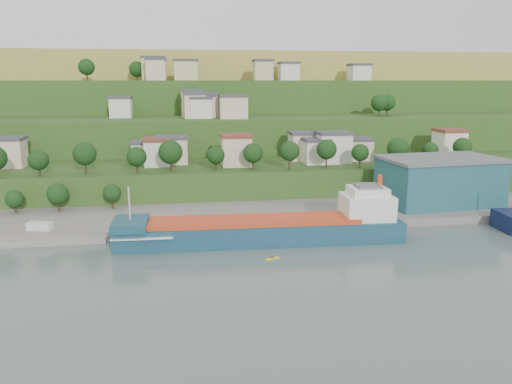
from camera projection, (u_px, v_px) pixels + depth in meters
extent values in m
plane|color=#43524B|center=(274.00, 256.00, 101.81)|extent=(500.00, 500.00, 0.00)
cube|color=slate|center=(329.00, 216.00, 131.73)|extent=(220.00, 26.00, 4.00)
cube|color=slate|center=(22.00, 236.00, 115.04)|extent=(40.00, 18.00, 2.40)
cube|color=#284719|center=(241.00, 195.00, 155.84)|extent=(260.00, 32.00, 20.00)
cube|color=#284719|center=(231.00, 177.00, 184.78)|extent=(280.00, 32.00, 44.00)
cube|color=#284719|center=(224.00, 164.00, 213.73)|extent=(300.00, 32.00, 70.00)
cube|color=olive|center=(213.00, 143.00, 285.13)|extent=(360.00, 120.00, 96.00)
cube|color=beige|center=(8.00, 154.00, 146.31)|extent=(9.40, 7.51, 8.03)
cube|color=#3F3F44|center=(6.00, 138.00, 145.34)|extent=(10.00, 8.11, 0.90)
cube|color=silver|center=(145.00, 153.00, 153.63)|extent=(7.45, 7.99, 6.12)
cube|color=#3F3F44|center=(144.00, 142.00, 152.86)|extent=(8.05, 8.59, 0.90)
cube|color=silver|center=(157.00, 153.00, 149.54)|extent=(7.37, 8.65, 7.42)
cube|color=brown|center=(157.00, 139.00, 148.63)|extent=(7.97, 9.25, 0.90)
cube|color=beige|center=(172.00, 151.00, 152.89)|extent=(9.47, 7.85, 7.61)
cube|color=#3F3F44|center=(171.00, 137.00, 151.96)|extent=(10.07, 8.45, 0.90)
cube|color=beige|center=(236.00, 151.00, 148.78)|extent=(8.52, 8.13, 8.58)
cube|color=brown|center=(236.00, 136.00, 147.74)|extent=(9.12, 8.73, 0.90)
cube|color=beige|center=(301.00, 147.00, 159.98)|extent=(7.14, 8.08, 8.21)
cube|color=#3F3F44|center=(302.00, 133.00, 158.98)|extent=(7.74, 8.68, 0.90)
cube|color=silver|center=(316.00, 152.00, 153.33)|extent=(7.41, 7.81, 6.86)
cube|color=#3F3F44|center=(316.00, 140.00, 152.48)|extent=(8.01, 8.41, 0.90)
cube|color=silver|center=(333.00, 148.00, 154.37)|extent=(9.77, 8.17, 8.81)
cube|color=#3F3F44|center=(334.00, 133.00, 153.30)|extent=(10.37, 8.77, 0.90)
cube|color=beige|center=(359.00, 150.00, 160.53)|extent=(7.26, 7.94, 6.27)
cube|color=#3F3F44|center=(359.00, 139.00, 159.75)|extent=(7.86, 8.54, 0.90)
cube|color=silver|center=(449.00, 145.00, 163.84)|extent=(8.03, 8.63, 8.65)
cube|color=brown|center=(450.00, 130.00, 162.80)|extent=(8.63, 9.23, 0.90)
cube|color=silver|center=(121.00, 108.00, 177.73)|extent=(7.35, 7.72, 6.71)
cube|color=#3F3F44|center=(120.00, 97.00, 176.90)|extent=(7.95, 8.32, 0.90)
cube|color=#C6BD80|center=(193.00, 104.00, 182.25)|extent=(8.28, 9.00, 8.93)
cube|color=#3F3F44|center=(192.00, 91.00, 181.17)|extent=(8.88, 9.60, 0.90)
cube|color=beige|center=(196.00, 106.00, 175.43)|extent=(7.67, 7.00, 8.08)
cube|color=#3F3F44|center=(195.00, 94.00, 174.45)|extent=(8.27, 7.60, 0.90)
cube|color=silver|center=(201.00, 109.00, 175.62)|extent=(7.36, 7.78, 6.67)
cube|color=#3F3F44|center=(201.00, 98.00, 174.79)|extent=(7.96, 8.38, 0.90)
cube|color=beige|center=(202.00, 107.00, 178.42)|extent=(8.83, 7.97, 7.41)
cube|color=#3F3F44|center=(202.00, 95.00, 177.51)|extent=(9.43, 8.57, 0.90)
cube|color=silver|center=(207.00, 106.00, 179.87)|extent=(7.74, 7.34, 7.96)
cube|color=#3F3F44|center=(207.00, 94.00, 178.90)|extent=(8.34, 7.94, 0.90)
cube|color=beige|center=(233.00, 108.00, 173.90)|extent=(9.39, 8.32, 7.34)
cube|color=#3F3F44|center=(233.00, 96.00, 172.99)|extent=(9.99, 8.92, 0.90)
cube|color=#C6BD80|center=(154.00, 69.00, 205.64)|extent=(9.19, 7.08, 8.84)
cube|color=#3F3F44|center=(153.00, 57.00, 204.57)|extent=(9.79, 7.68, 0.90)
cube|color=beige|center=(156.00, 70.00, 199.26)|extent=(7.62, 8.30, 7.84)
cube|color=#3F3F44|center=(156.00, 59.00, 198.31)|extent=(8.22, 8.90, 0.90)
cube|color=#C6BD80|center=(186.00, 71.00, 197.77)|extent=(9.10, 8.80, 7.31)
cube|color=#3F3F44|center=(186.00, 60.00, 196.87)|extent=(9.70, 9.40, 0.90)
cube|color=#C6BD80|center=(263.00, 71.00, 206.70)|extent=(7.60, 7.26, 7.59)
cube|color=#3F3F44|center=(263.00, 60.00, 205.77)|extent=(8.20, 7.86, 0.90)
cube|color=silver|center=(289.00, 72.00, 215.06)|extent=(8.25, 7.19, 6.91)
cube|color=#3F3F44|center=(289.00, 63.00, 214.20)|extent=(8.85, 7.79, 0.90)
cube|color=silver|center=(359.00, 73.00, 216.15)|extent=(8.15, 8.74, 6.20)
cube|color=#3F3F44|center=(359.00, 65.00, 215.38)|extent=(8.75, 9.34, 0.90)
cylinder|color=#382619|center=(39.00, 171.00, 132.88)|extent=(0.50, 0.50, 2.88)
sphere|color=black|center=(38.00, 160.00, 132.23)|extent=(5.41, 5.41, 5.41)
cylinder|color=#382619|center=(86.00, 167.00, 135.78)|extent=(0.50, 0.50, 3.90)
sphere|color=black|center=(85.00, 154.00, 134.97)|extent=(6.34, 6.34, 6.34)
cylinder|color=#382619|center=(137.00, 167.00, 138.18)|extent=(0.50, 0.50, 2.93)
sphere|color=black|center=(137.00, 157.00, 137.53)|extent=(5.53, 5.53, 5.53)
cylinder|color=#382619|center=(171.00, 165.00, 140.06)|extent=(0.50, 0.50, 3.59)
sphere|color=black|center=(170.00, 152.00, 139.26)|extent=(6.76, 6.76, 6.76)
cylinder|color=#382619|center=(216.00, 165.00, 142.33)|extent=(0.50, 0.50, 2.81)
sphere|color=black|center=(216.00, 155.00, 141.71)|extent=(5.10, 5.10, 5.10)
cylinder|color=#382619|center=(253.00, 164.00, 141.99)|extent=(0.50, 0.50, 3.32)
sphere|color=black|center=(253.00, 153.00, 141.28)|extent=(5.69, 5.69, 5.69)
cylinder|color=#382619|center=(290.00, 163.00, 141.98)|extent=(0.50, 0.50, 3.93)
sphere|color=black|center=(290.00, 151.00, 141.21)|extent=(5.65, 5.65, 5.65)
cylinder|color=#382619|center=(326.00, 162.00, 144.87)|extent=(0.50, 0.50, 3.92)
sphere|color=black|center=(327.00, 149.00, 144.09)|extent=(5.85, 5.85, 5.85)
cylinder|color=#382619|center=(360.00, 163.00, 144.82)|extent=(0.50, 0.50, 3.21)
sphere|color=black|center=(360.00, 153.00, 144.16)|extent=(5.09, 5.09, 5.09)
cylinder|color=#382619|center=(397.00, 160.00, 149.17)|extent=(0.50, 0.50, 3.43)
sphere|color=black|center=(398.00, 148.00, 148.40)|extent=(6.59, 6.59, 6.59)
cylinder|color=#382619|center=(430.00, 159.00, 151.92)|extent=(0.50, 0.50, 3.01)
sphere|color=black|center=(430.00, 150.00, 151.30)|extent=(4.87, 4.87, 4.87)
cylinder|color=#382619|center=(461.00, 158.00, 151.19)|extent=(0.50, 0.50, 3.89)
sphere|color=black|center=(462.00, 147.00, 150.43)|extent=(5.58, 5.58, 5.58)
cylinder|color=#382619|center=(87.00, 76.00, 195.00)|extent=(0.50, 0.50, 3.36)
sphere|color=black|center=(86.00, 67.00, 194.25)|extent=(6.35, 6.35, 6.35)
cylinder|color=#382619|center=(387.00, 111.00, 188.33)|extent=(0.50, 0.50, 3.16)
sphere|color=black|center=(387.00, 103.00, 187.63)|extent=(6.03, 6.03, 6.03)
cylinder|color=#382619|center=(186.00, 76.00, 209.02)|extent=(0.50, 0.50, 4.01)
sphere|color=black|center=(185.00, 67.00, 208.23)|extent=(5.83, 5.83, 5.83)
cylinder|color=#382619|center=(379.00, 112.00, 184.76)|extent=(0.50, 0.50, 3.22)
sphere|color=black|center=(379.00, 103.00, 184.04)|extent=(6.20, 6.20, 6.20)
cylinder|color=#382619|center=(221.00, 111.00, 184.21)|extent=(0.50, 0.50, 3.93)
sphere|color=black|center=(220.00, 101.00, 183.41)|extent=(6.13, 6.13, 6.13)
cylinder|color=#382619|center=(137.00, 77.00, 206.77)|extent=(0.50, 0.50, 2.81)
sphere|color=black|center=(137.00, 69.00, 206.08)|extent=(6.39, 6.39, 6.39)
cube|color=#143E4E|center=(261.00, 236.00, 110.27)|extent=(63.31, 12.00, 6.30)
cube|color=#C43C1A|center=(253.00, 220.00, 109.20)|extent=(47.05, 9.66, 1.08)
cube|color=#143E4E|center=(130.00, 224.00, 105.33)|extent=(7.53, 10.14, 1.80)
cube|color=silver|center=(367.00, 207.00, 112.52)|extent=(11.10, 9.36, 5.40)
cube|color=silver|center=(368.00, 191.00, 111.73)|extent=(8.34, 7.47, 1.80)
cube|color=#595B5E|center=(368.00, 186.00, 111.48)|extent=(5.58, 5.58, 0.54)
cylinder|color=#C43C1A|center=(380.00, 181.00, 111.63)|extent=(1.12, 1.12, 2.70)
cylinder|color=silver|center=(129.00, 203.00, 104.34)|extent=(0.33, 0.33, 7.20)
cube|color=silver|center=(144.00, 232.00, 106.15)|extent=(12.93, 10.59, 0.23)
cube|color=#1E525A|center=(439.00, 182.00, 135.81)|extent=(31.63, 20.88, 12.00)
cube|color=#595B5E|center=(441.00, 159.00, 134.41)|extent=(32.73, 21.98, 0.80)
cube|color=silver|center=(40.00, 228.00, 112.62)|extent=(5.94, 3.73, 2.58)
cube|color=silver|center=(55.00, 231.00, 113.23)|extent=(4.07, 1.81, 0.79)
cube|color=orange|center=(272.00, 258.00, 100.25)|extent=(2.86, 1.26, 0.21)
sphere|color=#3F3F44|center=(272.00, 256.00, 100.17)|extent=(0.50, 0.50, 0.50)
cube|color=yellow|center=(272.00, 259.00, 99.97)|extent=(3.08, 1.34, 0.23)
sphere|color=#3F3F44|center=(272.00, 257.00, 99.88)|extent=(0.53, 0.53, 0.53)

